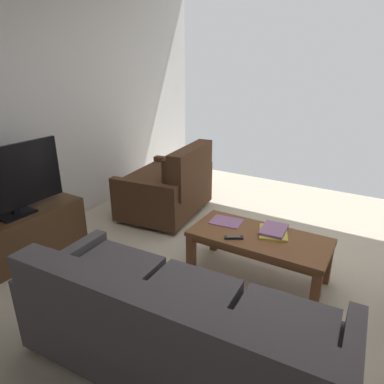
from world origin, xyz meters
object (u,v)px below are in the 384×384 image
object	(u,v)px
tv_stand	(21,237)
loose_magazine	(226,222)
loveseat_near	(170,187)
book_stack	(273,231)
flat_tv	(9,181)
tv_remote	(234,238)
sofa_main	(174,330)
coffee_table	(259,242)

from	to	relation	value
tv_stand	loose_magazine	bearing A→B (deg)	-150.30
loveseat_near	book_stack	size ratio (longest dim) A/B	3.44
flat_tv	tv_remote	size ratio (longest dim) A/B	6.54
tv_remote	loose_magazine	xyz separation A→B (m)	(0.19, -0.26, -0.01)
sofa_main	loveseat_near	bearing A→B (deg)	-55.14
coffee_table	loose_magazine	size ratio (longest dim) A/B	4.21
coffee_table	book_stack	xyz separation A→B (m)	(-0.09, -0.10, 0.09)
tv_remote	coffee_table	bearing A→B (deg)	-135.42
book_stack	loose_magazine	world-z (taller)	book_stack
loveseat_near	coffee_table	distance (m)	1.61
book_stack	tv_remote	xyz separation A→B (m)	(0.26, 0.27, -0.01)
tv_stand	loose_magazine	size ratio (longest dim) A/B	4.49
sofa_main	tv_stand	world-z (taller)	sofa_main
sofa_main	loveseat_near	world-z (taller)	loveseat_near
flat_tv	sofa_main	bearing A→B (deg)	170.12
tv_remote	book_stack	bearing A→B (deg)	-133.57
coffee_table	flat_tv	bearing A→B (deg)	23.14
sofa_main	tv_remote	xyz separation A→B (m)	(0.10, -1.07, 0.08)
loveseat_near	loose_magazine	world-z (taller)	loveseat_near
tv_stand	book_stack	world-z (taller)	tv_stand
loveseat_near	loose_magazine	distance (m)	1.25
flat_tv	loose_magazine	xyz separation A→B (m)	(-1.71, -0.98, -0.39)
coffee_table	tv_stand	xyz separation A→B (m)	(2.08, 0.88, -0.12)
sofa_main	loose_magazine	distance (m)	1.36
tv_remote	loveseat_near	bearing A→B (deg)	-35.25
book_stack	coffee_table	bearing A→B (deg)	49.62
loveseat_near	sofa_main	bearing A→B (deg)	124.86
sofa_main	tv_remote	distance (m)	1.08
loose_magazine	flat_tv	bearing A→B (deg)	113.56
loose_magazine	loveseat_near	bearing A→B (deg)	53.16
flat_tv	tv_remote	bearing A→B (deg)	-159.29
loose_magazine	sofa_main	bearing A→B (deg)	-173.72
book_stack	loose_magazine	distance (m)	0.45
tv_stand	sofa_main	bearing A→B (deg)	170.07
coffee_table	loose_magazine	world-z (taller)	loose_magazine
flat_tv	loveseat_near	bearing A→B (deg)	-111.50
coffee_table	loose_magazine	bearing A→B (deg)	-14.50
tv_remote	loose_magazine	size ratio (longest dim) A/B	0.56
book_stack	tv_remote	bearing A→B (deg)	46.43
loveseat_near	tv_remote	size ratio (longest dim) A/B	7.49
coffee_table	book_stack	bearing A→B (deg)	-130.38
tv_stand	loose_magazine	distance (m)	1.98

